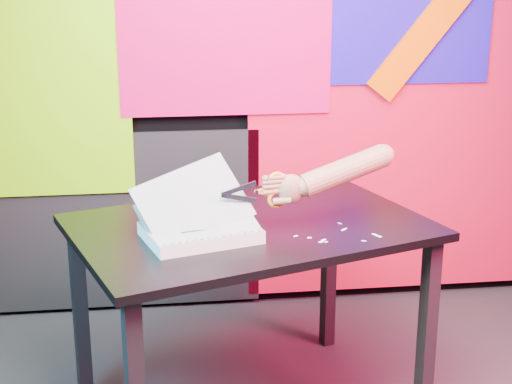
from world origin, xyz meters
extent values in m
cube|color=black|center=(0.00, 1.50, 1.35)|extent=(3.00, 0.01, 2.70)
cube|color=red|center=(0.65, 1.47, 0.85)|extent=(1.60, 0.02, 1.60)
cube|color=#210BBC|center=(0.55, 1.46, 1.45)|extent=(0.85, 0.02, 0.75)
cube|color=#E40857|center=(-0.25, 1.45, 1.35)|extent=(0.95, 0.02, 0.80)
cube|color=#86F006|center=(-1.05, 1.46, 1.10)|extent=(0.75, 0.02, 1.00)
cube|color=black|center=(-0.75, 1.47, 0.45)|extent=(1.30, 0.02, 0.85)
cube|color=black|center=(-0.87, 0.67, 0.36)|extent=(0.06, 0.06, 0.72)
cube|color=black|center=(0.36, 0.37, 0.36)|extent=(0.06, 0.06, 0.72)
cube|color=black|center=(0.15, 1.01, 0.36)|extent=(0.06, 0.06, 0.72)
cube|color=black|center=(-0.26, 0.52, 0.73)|extent=(1.39, 1.14, 0.03)
cube|color=white|center=(-0.44, 0.39, 0.77)|extent=(0.41, 0.35, 0.04)
cube|color=white|center=(-0.44, 0.39, 0.79)|extent=(0.41, 0.35, 0.00)
cube|color=white|center=(-0.44, 0.39, 0.80)|extent=(0.41, 0.33, 0.11)
cube|color=white|center=(-0.45, 0.41, 0.82)|extent=(0.42, 0.32, 0.19)
cube|color=white|center=(-0.46, 0.42, 0.87)|extent=(0.42, 0.28, 0.26)
cylinder|color=black|center=(-0.55, 0.23, 0.79)|extent=(0.01, 0.01, 0.00)
cylinder|color=black|center=(-0.53, 0.24, 0.79)|extent=(0.01, 0.01, 0.00)
cylinder|color=black|center=(-0.51, 0.24, 0.79)|extent=(0.01, 0.01, 0.00)
cylinder|color=black|center=(-0.48, 0.25, 0.79)|extent=(0.01, 0.01, 0.00)
cylinder|color=black|center=(-0.46, 0.26, 0.79)|extent=(0.01, 0.01, 0.00)
cylinder|color=black|center=(-0.44, 0.27, 0.79)|extent=(0.01, 0.01, 0.00)
cylinder|color=black|center=(-0.41, 0.27, 0.79)|extent=(0.01, 0.01, 0.00)
cylinder|color=black|center=(-0.39, 0.28, 0.79)|extent=(0.01, 0.01, 0.00)
cylinder|color=black|center=(-0.37, 0.29, 0.79)|extent=(0.01, 0.01, 0.00)
cylinder|color=black|center=(-0.34, 0.29, 0.79)|extent=(0.01, 0.01, 0.00)
cylinder|color=black|center=(-0.32, 0.30, 0.79)|extent=(0.01, 0.01, 0.00)
cylinder|color=black|center=(-0.30, 0.31, 0.79)|extent=(0.01, 0.01, 0.00)
cylinder|color=black|center=(-0.27, 0.31, 0.79)|extent=(0.01, 0.01, 0.00)
cylinder|color=black|center=(-0.25, 0.32, 0.79)|extent=(0.01, 0.01, 0.00)
cylinder|color=black|center=(-0.62, 0.46, 0.79)|extent=(0.01, 0.01, 0.00)
cylinder|color=black|center=(-0.60, 0.47, 0.79)|extent=(0.01, 0.01, 0.00)
cylinder|color=black|center=(-0.58, 0.47, 0.79)|extent=(0.01, 0.01, 0.00)
cylinder|color=black|center=(-0.55, 0.48, 0.79)|extent=(0.01, 0.01, 0.00)
cylinder|color=black|center=(-0.53, 0.49, 0.79)|extent=(0.01, 0.01, 0.00)
cylinder|color=black|center=(-0.50, 0.49, 0.79)|extent=(0.01, 0.01, 0.00)
cylinder|color=black|center=(-0.48, 0.50, 0.79)|extent=(0.01, 0.01, 0.00)
cylinder|color=black|center=(-0.46, 0.51, 0.79)|extent=(0.01, 0.01, 0.00)
cylinder|color=black|center=(-0.43, 0.51, 0.79)|extent=(0.01, 0.01, 0.00)
cylinder|color=black|center=(-0.41, 0.52, 0.79)|extent=(0.01, 0.01, 0.00)
cylinder|color=black|center=(-0.39, 0.53, 0.79)|extent=(0.01, 0.01, 0.00)
cylinder|color=black|center=(-0.36, 0.54, 0.79)|extent=(0.01, 0.01, 0.00)
cylinder|color=black|center=(-0.34, 0.54, 0.79)|extent=(0.01, 0.01, 0.00)
cylinder|color=black|center=(-0.32, 0.55, 0.79)|extent=(0.01, 0.01, 0.00)
cube|color=black|center=(-0.53, 0.41, 0.79)|extent=(0.07, 0.03, 0.00)
cube|color=black|center=(-0.43, 0.42, 0.79)|extent=(0.05, 0.02, 0.00)
cube|color=black|center=(-0.46, 0.34, 0.79)|extent=(0.08, 0.03, 0.00)
cube|color=#AFB8D8|center=(-0.30, 0.43, 0.91)|extent=(0.12, 0.02, 0.05)
cube|color=#AFB8D8|center=(-0.30, 0.43, 0.87)|extent=(0.12, 0.02, 0.05)
cylinder|color=#AFB8D8|center=(-0.24, 0.44, 0.89)|extent=(0.01, 0.01, 0.01)
cube|color=orange|center=(-0.22, 0.44, 0.88)|extent=(0.05, 0.02, 0.02)
cube|color=orange|center=(-0.22, 0.44, 0.90)|extent=(0.05, 0.02, 0.02)
torus|color=orange|center=(-0.17, 0.45, 0.92)|extent=(0.07, 0.02, 0.07)
torus|color=orange|center=(-0.17, 0.45, 0.86)|extent=(0.07, 0.02, 0.07)
ellipsoid|color=tan|center=(-0.12, 0.46, 0.89)|extent=(0.10, 0.06, 0.10)
cylinder|color=tan|center=(-0.17, 0.45, 0.89)|extent=(0.08, 0.03, 0.02)
cylinder|color=tan|center=(-0.17, 0.45, 0.90)|extent=(0.07, 0.03, 0.02)
cylinder|color=tan|center=(-0.17, 0.45, 0.92)|extent=(0.07, 0.03, 0.02)
cylinder|color=tan|center=(-0.17, 0.45, 0.93)|extent=(0.06, 0.03, 0.02)
cylinder|color=tan|center=(-0.16, 0.44, 0.85)|extent=(0.06, 0.03, 0.03)
cylinder|color=tan|center=(-0.07, 0.46, 0.89)|extent=(0.07, 0.08, 0.07)
cylinder|color=tan|center=(0.07, 0.49, 0.94)|extent=(0.32, 0.13, 0.17)
sphere|color=tan|center=(0.21, 0.51, 0.98)|extent=(0.08, 0.08, 0.08)
cube|color=silver|center=(0.09, 0.30, 0.75)|extent=(0.02, 0.01, 0.00)
cube|color=silver|center=(0.06, 0.42, 0.75)|extent=(0.03, 0.03, 0.00)
cube|color=silver|center=(-0.03, 0.32, 0.75)|extent=(0.02, 0.02, 0.00)
cube|color=silver|center=(-0.05, 0.31, 0.75)|extent=(0.02, 0.02, 0.00)
cube|color=silver|center=(-0.08, 0.35, 0.75)|extent=(0.01, 0.01, 0.00)
cube|color=silver|center=(0.15, 0.34, 0.75)|extent=(0.02, 0.03, 0.00)
cube|color=silver|center=(0.14, 0.36, 0.75)|extent=(0.02, 0.01, 0.00)
cube|color=silver|center=(0.06, 0.48, 0.75)|extent=(0.01, 0.02, 0.00)
cube|color=silver|center=(-0.12, 0.37, 0.75)|extent=(0.02, 0.01, 0.00)
cube|color=silver|center=(-0.03, 0.31, 0.75)|extent=(0.01, 0.01, 0.00)
camera|label=1|loc=(-0.56, -2.04, 1.65)|focal=55.00mm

